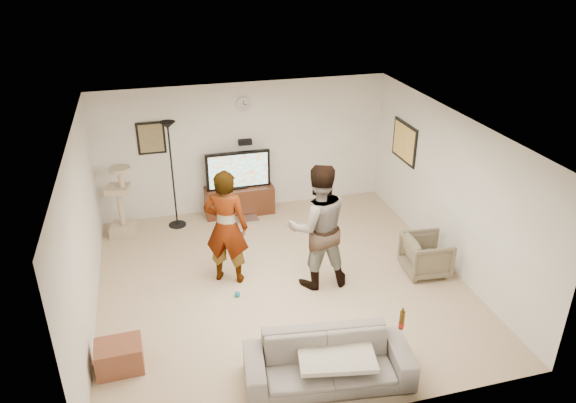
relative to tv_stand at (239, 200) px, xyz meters
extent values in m
cube|color=tan|center=(0.19, -2.50, -0.28)|extent=(5.50, 5.50, 0.02)
cube|color=silver|center=(0.19, -2.50, 2.24)|extent=(5.50, 5.50, 0.02)
cube|color=beige|center=(0.19, 0.25, 0.98)|extent=(5.50, 0.04, 2.50)
cube|color=beige|center=(0.19, -5.25, 0.98)|extent=(5.50, 0.04, 2.50)
cube|color=beige|center=(-2.56, -2.50, 0.98)|extent=(0.04, 5.50, 2.50)
cube|color=beige|center=(2.94, -2.50, 0.98)|extent=(0.04, 5.50, 2.50)
cylinder|color=white|center=(0.19, 0.22, 1.83)|extent=(0.26, 0.04, 0.26)
cube|color=black|center=(0.19, 0.19, 1.11)|extent=(0.25, 0.10, 0.10)
cube|color=brown|center=(-1.51, 0.23, 1.33)|extent=(0.42, 0.03, 0.52)
cube|color=#ECB553|center=(2.92, -0.90, 1.23)|extent=(0.03, 0.78, 0.62)
cube|color=#3A1C0F|center=(0.00, 0.00, 0.00)|extent=(1.31, 0.45, 0.55)
cube|color=silver|center=(0.07, -0.40, -0.24)|extent=(0.40, 0.30, 0.07)
cube|color=black|center=(0.00, 0.00, 0.63)|extent=(1.21, 0.08, 0.72)
cube|color=#48D3EB|center=(0.00, -0.04, 0.63)|extent=(1.12, 0.01, 0.63)
cylinder|color=black|center=(-1.22, -0.19, 0.73)|extent=(0.32, 0.32, 2.01)
cube|color=tan|center=(-2.17, -0.29, 0.39)|extent=(0.51, 0.51, 1.33)
imported|color=#A19FB5|center=(-0.58, -2.20, 0.65)|extent=(0.79, 0.68, 1.84)
imported|color=navy|center=(0.71, -2.65, 0.71)|extent=(0.98, 0.77, 1.97)
imported|color=gray|center=(0.21, -4.66, 0.02)|extent=(2.08, 1.03, 0.58)
cube|color=beige|center=(0.30, -4.66, 0.12)|extent=(1.02, 0.86, 0.06)
cylinder|color=#462A08|center=(1.12, -4.66, 0.43)|extent=(0.06, 0.06, 0.25)
imported|color=brown|center=(2.48, -2.82, 0.04)|extent=(0.74, 0.72, 0.63)
cube|color=brown|center=(-2.21, -3.80, -0.09)|extent=(0.57, 0.43, 0.37)
sphere|color=#126F87|center=(-0.54, -2.70, -0.23)|extent=(0.09, 0.09, 0.09)
camera|label=1|loc=(-1.56, -9.33, 4.55)|focal=33.78mm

